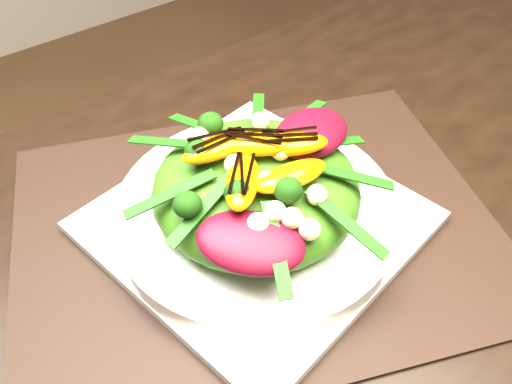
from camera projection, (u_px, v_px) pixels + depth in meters
dining_table at (459, 296)px, 0.49m from camera, size 1.60×0.90×0.75m
placemat at (256, 226)px, 0.52m from camera, size 0.54×0.48×0.00m
plate_base at (256, 221)px, 0.51m from camera, size 0.30×0.30×0.01m
salad_bowl at (256, 211)px, 0.50m from camera, size 0.32×0.32×0.02m
lettuce_mound at (256, 188)px, 0.48m from camera, size 0.19×0.19×0.06m
radicchio_leaf at (312, 133)px, 0.48m from camera, size 0.09×0.07×0.02m
orange_segment at (216, 144)px, 0.46m from camera, size 0.07×0.03×0.02m
broccoli_floret at (180, 151)px, 0.46m from camera, size 0.04×0.04×0.03m
macadamia_nut at (296, 167)px, 0.44m from camera, size 0.02×0.02×0.02m
balsamic_drizzle at (216, 136)px, 0.46m from camera, size 0.04×0.01×0.00m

